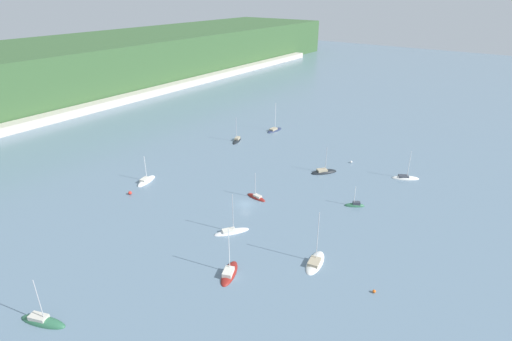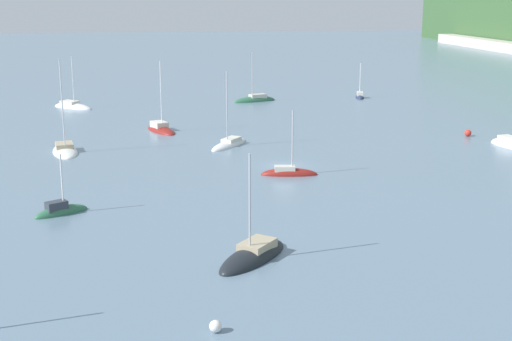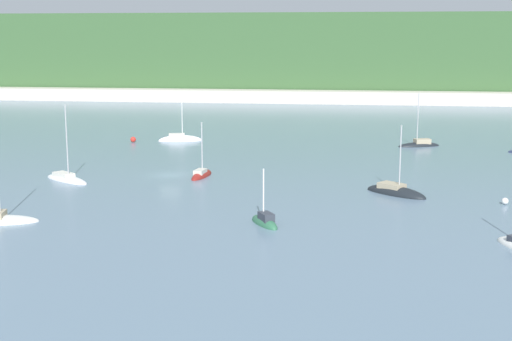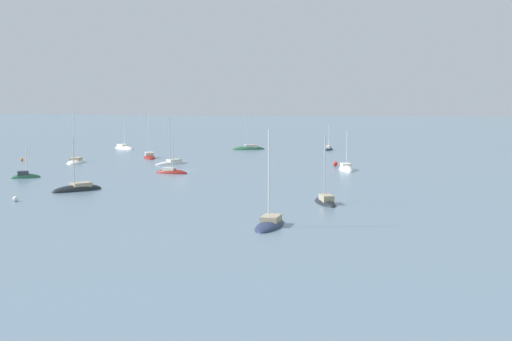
{
  "view_description": "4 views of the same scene",
  "coord_description": "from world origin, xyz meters",
  "px_view_note": "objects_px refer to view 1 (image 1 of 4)",
  "views": [
    {
      "loc": [
        -67.3,
        -51.51,
        48.31
      ],
      "look_at": [
        13.4,
        6.46,
        2.28
      ],
      "focal_mm": 28.0,
      "sensor_mm": 36.0,
      "label": 1
    },
    {
      "loc": [
        74.43,
        -13.48,
        18.05
      ],
      "look_at": [
        5.92,
        -3.97,
        1.04
      ],
      "focal_mm": 50.0,
      "sensor_mm": 36.0,
      "label": 2
    },
    {
      "loc": [
        22.63,
        -85.42,
        17.1
      ],
      "look_at": [
        11.06,
        -0.89,
        1.04
      ],
      "focal_mm": 50.0,
      "sensor_mm": 36.0,
      "label": 3
    },
    {
      "loc": [
        122.35,
        35.68,
        14.02
      ],
      "look_at": [
        10.84,
        15.84,
        1.53
      ],
      "focal_mm": 50.0,
      "sensor_mm": 36.0,
      "label": 4
    }
  ],
  "objects_px": {
    "sailboat_10": "(355,206)",
    "mooring_buoy_1": "(130,193)",
    "sailboat_2": "(146,181)",
    "mooring_buoy_2": "(351,162)",
    "sailboat_4": "(324,172)",
    "mooring_buoy_0": "(374,291)",
    "sailboat_3": "(231,232)",
    "sailboat_11": "(405,178)",
    "sailboat_7": "(237,141)",
    "sailboat_0": "(229,273)",
    "sailboat_1": "(274,130)",
    "sailboat_12": "(43,322)",
    "sailboat_8": "(256,198)",
    "sailboat_5": "(315,263)"
  },
  "relations": [
    {
      "from": "sailboat_10",
      "to": "mooring_buoy_1",
      "type": "relative_size",
      "value": 6.57
    },
    {
      "from": "mooring_buoy_1",
      "to": "sailboat_2",
      "type": "bearing_deg",
      "value": 18.61
    },
    {
      "from": "mooring_buoy_2",
      "to": "sailboat_10",
      "type": "bearing_deg",
      "value": -154.64
    },
    {
      "from": "sailboat_4",
      "to": "mooring_buoy_0",
      "type": "bearing_deg",
      "value": -103.96
    },
    {
      "from": "mooring_buoy_1",
      "to": "mooring_buoy_2",
      "type": "distance_m",
      "value": 63.92
    },
    {
      "from": "sailboat_3",
      "to": "sailboat_11",
      "type": "xyz_separation_m",
      "value": [
        48.71,
        -22.36,
        -0.02
      ]
    },
    {
      "from": "sailboat_3",
      "to": "sailboat_7",
      "type": "xyz_separation_m",
      "value": [
        44.69,
        33.63,
        0.04
      ]
    },
    {
      "from": "sailboat_0",
      "to": "sailboat_3",
      "type": "relative_size",
      "value": 1.05
    },
    {
      "from": "sailboat_1",
      "to": "mooring_buoy_2",
      "type": "height_order",
      "value": "sailboat_1"
    },
    {
      "from": "sailboat_2",
      "to": "sailboat_3",
      "type": "height_order",
      "value": "sailboat_3"
    },
    {
      "from": "mooring_buoy_0",
      "to": "sailboat_0",
      "type": "bearing_deg",
      "value": 114.69
    },
    {
      "from": "sailboat_0",
      "to": "sailboat_4",
      "type": "xyz_separation_m",
      "value": [
        49.97,
        6.01,
        -0.06
      ]
    },
    {
      "from": "sailboat_1",
      "to": "sailboat_3",
      "type": "distance_m",
      "value": 67.77
    },
    {
      "from": "sailboat_1",
      "to": "sailboat_12",
      "type": "bearing_deg",
      "value": -163.55
    },
    {
      "from": "sailboat_8",
      "to": "mooring_buoy_1",
      "type": "distance_m",
      "value": 32.25
    },
    {
      "from": "mooring_buoy_1",
      "to": "sailboat_11",
      "type": "bearing_deg",
      "value": -47.1
    },
    {
      "from": "sailboat_0",
      "to": "mooring_buoy_2",
      "type": "bearing_deg",
      "value": -20.55
    },
    {
      "from": "sailboat_11",
      "to": "mooring_buoy_2",
      "type": "bearing_deg",
      "value": 144.86
    },
    {
      "from": "sailboat_8",
      "to": "sailboat_11",
      "type": "xyz_separation_m",
      "value": [
        33.06,
        -26.98,
        -0.01
      ]
    },
    {
      "from": "mooring_buoy_0",
      "to": "mooring_buoy_2",
      "type": "height_order",
      "value": "mooring_buoy_2"
    },
    {
      "from": "sailboat_11",
      "to": "sailboat_4",
      "type": "bearing_deg",
      "value": 174.99
    },
    {
      "from": "sailboat_0",
      "to": "sailboat_8",
      "type": "relative_size",
      "value": 1.37
    },
    {
      "from": "sailboat_5",
      "to": "sailboat_11",
      "type": "bearing_deg",
      "value": -14.47
    },
    {
      "from": "sailboat_5",
      "to": "mooring_buoy_1",
      "type": "height_order",
      "value": "sailboat_5"
    },
    {
      "from": "sailboat_2",
      "to": "sailboat_11",
      "type": "distance_m",
      "value": 71.16
    },
    {
      "from": "sailboat_7",
      "to": "sailboat_2",
      "type": "bearing_deg",
      "value": -21.46
    },
    {
      "from": "sailboat_1",
      "to": "mooring_buoy_0",
      "type": "xyz_separation_m",
      "value": [
        -61.3,
        -60.94,
        0.18
      ]
    },
    {
      "from": "sailboat_4",
      "to": "sailboat_5",
      "type": "bearing_deg",
      "value": -116.34
    },
    {
      "from": "mooring_buoy_1",
      "to": "mooring_buoy_0",
      "type": "bearing_deg",
      "value": -88.61
    },
    {
      "from": "sailboat_0",
      "to": "sailboat_10",
      "type": "relative_size",
      "value": 1.74
    },
    {
      "from": "sailboat_7",
      "to": "mooring_buoy_0",
      "type": "distance_m",
      "value": 79.31
    },
    {
      "from": "sailboat_10",
      "to": "mooring_buoy_2",
      "type": "xyz_separation_m",
      "value": [
        23.7,
        11.23,
        0.24
      ]
    },
    {
      "from": "sailboat_4",
      "to": "mooring_buoy_0",
      "type": "distance_m",
      "value": 49.05
    },
    {
      "from": "sailboat_7",
      "to": "sailboat_12",
      "type": "distance_m",
      "value": 85.69
    },
    {
      "from": "sailboat_11",
      "to": "sailboat_0",
      "type": "bearing_deg",
      "value": -133.98
    },
    {
      "from": "sailboat_8",
      "to": "sailboat_11",
      "type": "distance_m",
      "value": 42.67
    },
    {
      "from": "sailboat_8",
      "to": "sailboat_10",
      "type": "height_order",
      "value": "sailboat_8"
    },
    {
      "from": "sailboat_1",
      "to": "sailboat_8",
      "type": "distance_m",
      "value": 51.71
    },
    {
      "from": "sailboat_3",
      "to": "sailboat_5",
      "type": "height_order",
      "value": "sailboat_5"
    },
    {
      "from": "sailboat_1",
      "to": "sailboat_12",
      "type": "distance_m",
      "value": 100.55
    },
    {
      "from": "sailboat_2",
      "to": "sailboat_8",
      "type": "bearing_deg",
      "value": -85.62
    },
    {
      "from": "mooring_buoy_0",
      "to": "sailboat_5",
      "type": "bearing_deg",
      "value": 84.14
    },
    {
      "from": "sailboat_5",
      "to": "mooring_buoy_2",
      "type": "height_order",
      "value": "sailboat_5"
    },
    {
      "from": "sailboat_7",
      "to": "mooring_buoy_1",
      "type": "height_order",
      "value": "sailboat_7"
    },
    {
      "from": "sailboat_1",
      "to": "mooring_buoy_0",
      "type": "relative_size",
      "value": 18.17
    },
    {
      "from": "sailboat_3",
      "to": "mooring_buoy_2",
      "type": "distance_m",
      "value": 50.34
    },
    {
      "from": "mooring_buoy_0",
      "to": "sailboat_8",
      "type": "bearing_deg",
      "value": 66.62
    },
    {
      "from": "sailboat_4",
      "to": "mooring_buoy_1",
      "type": "relative_size",
      "value": 9.55
    },
    {
      "from": "sailboat_3",
      "to": "sailboat_8",
      "type": "height_order",
      "value": "sailboat_3"
    },
    {
      "from": "sailboat_10",
      "to": "mooring_buoy_1",
      "type": "bearing_deg",
      "value": -1.74
    }
  ]
}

